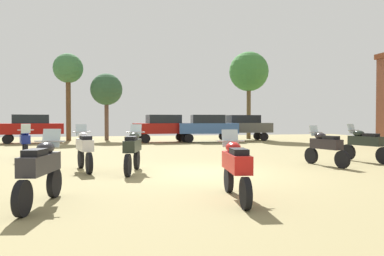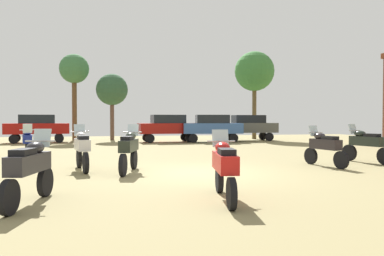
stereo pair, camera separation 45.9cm
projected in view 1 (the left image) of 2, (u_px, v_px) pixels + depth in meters
ground_plane at (202, 173)px, 11.45m from camera, size 44.00×52.00×0.02m
motorcycle_2 at (133, 149)px, 11.42m from camera, size 0.77×2.25×1.51m
motorcycle_3 at (365, 143)px, 14.25m from camera, size 0.78×2.21×1.49m
motorcycle_4 at (25, 141)px, 15.60m from camera, size 0.78×2.16×1.48m
motorcycle_5 at (236, 166)px, 7.59m from camera, size 0.66×2.24×1.44m
motorcycle_6 at (41, 168)px, 7.05m from camera, size 0.72×2.20×1.47m
motorcycle_7 at (325, 146)px, 13.12m from camera, size 0.71×2.08×1.44m
motorcycle_9 at (84, 148)px, 11.83m from camera, size 0.74×2.15×1.50m
car_1 at (164, 126)px, 26.82m from camera, size 4.43×2.15×2.00m
car_2 at (243, 126)px, 28.84m from camera, size 4.37×1.97×2.00m
car_3 at (208, 126)px, 26.97m from camera, size 4.47×2.24×2.00m
car_4 at (31, 126)px, 25.88m from camera, size 4.53×2.46×2.00m
tree_2 at (249, 72)px, 31.28m from camera, size 3.36×3.36×7.44m
tree_3 at (106, 90)px, 29.23m from camera, size 2.53×2.53×5.33m
tree_5 at (68, 70)px, 28.71m from camera, size 2.30×2.30×6.84m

